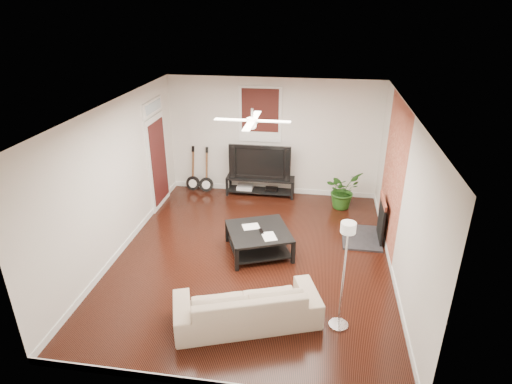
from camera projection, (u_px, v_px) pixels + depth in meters
room at (252, 188)px, 7.40m from camera, size 5.01×6.01×2.81m
brick_accent at (393, 175)px, 7.95m from camera, size 0.02×2.20×2.80m
fireplace at (371, 219)px, 8.38m from camera, size 0.80×1.10×0.92m
window_back at (260, 115)px, 9.89m from camera, size 1.00×0.06×1.30m
door_left at (157, 154)px, 9.52m from camera, size 0.08×1.00×2.50m
tv_stand at (260, 186)px, 10.42m from camera, size 1.64×0.44×0.46m
tv at (261, 161)px, 10.17m from camera, size 1.47×0.19×0.84m
coffee_table at (259, 241)px, 8.05m from camera, size 1.43×1.43×0.46m
sofa at (247, 304)px, 6.27m from camera, size 2.28×1.49×0.62m
floor_lamp at (343, 277)px, 5.94m from camera, size 0.36×0.36×1.73m
potted_plant at (343, 190)px, 9.71m from camera, size 1.02×1.03×0.86m
guitar_left at (192, 170)px, 10.49m from camera, size 0.37×0.27×1.14m
guitar_right at (206, 171)px, 10.42m from camera, size 0.36×0.26×1.14m
ceiling_fan at (252, 121)px, 6.90m from camera, size 1.24×1.24×0.32m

